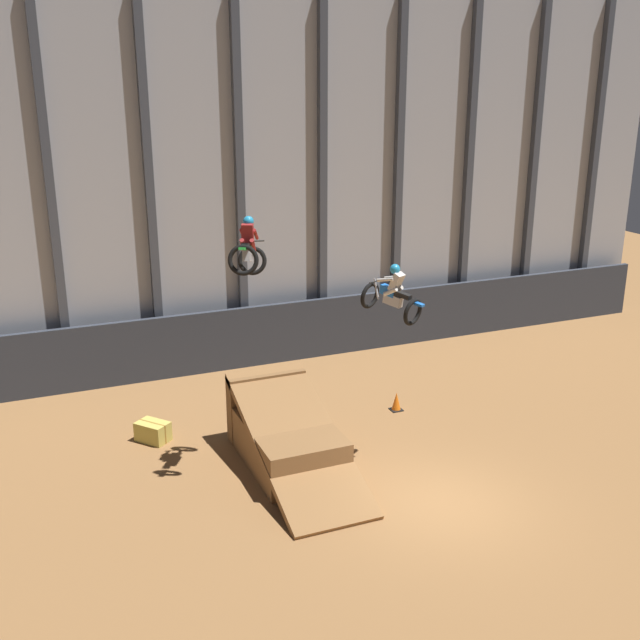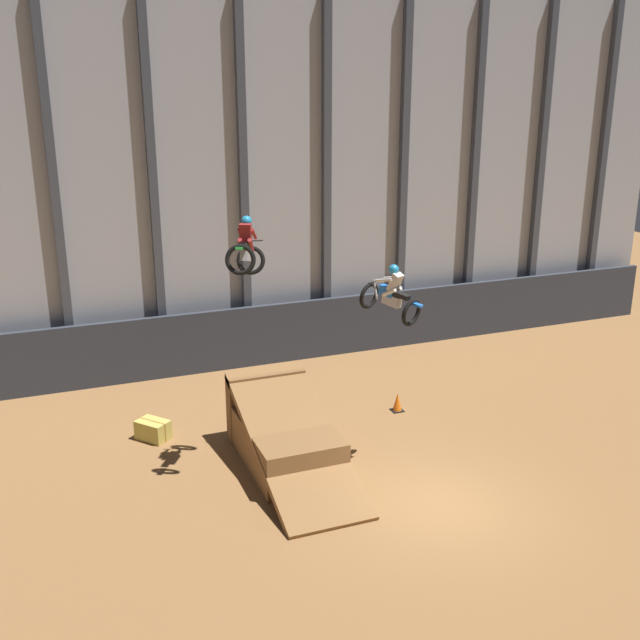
{
  "view_description": "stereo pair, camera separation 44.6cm",
  "coord_description": "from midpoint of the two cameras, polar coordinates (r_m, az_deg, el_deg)",
  "views": [
    {
      "loc": [
        -8.82,
        -13.54,
        9.73
      ],
      "look_at": [
        -1.09,
        5.04,
        3.31
      ],
      "focal_mm": 42.0,
      "sensor_mm": 36.0,
      "label": 1
    },
    {
      "loc": [
        -8.41,
        -13.7,
        9.73
      ],
      "look_at": [
        -1.09,
        5.04,
        3.31
      ],
      "focal_mm": 42.0,
      "sensor_mm": 36.0,
      "label": 2
    }
  ],
  "objects": [
    {
      "name": "rider_bike_right_air",
      "position": [
        19.36,
        4.89,
        1.88
      ],
      "size": [
        1.34,
        1.82,
        1.54
      ],
      "rotation": [
        0.13,
        0.0,
        0.44
      ],
      "color": "black"
    },
    {
      "name": "ground_plane",
      "position": [
        18.82,
        8.55,
        -13.65
      ],
      "size": [
        60.0,
        60.0,
        0.0
      ],
      "primitive_type": "plane",
      "color": "olive"
    },
    {
      "name": "dirt_ramp",
      "position": [
        20.27,
        -3.3,
        -8.78
      ],
      "size": [
        2.22,
        5.47,
        2.12
      ],
      "color": "brown",
      "rests_on": "ground_plane"
    },
    {
      "name": "hay_bale_trackside",
      "position": [
        21.98,
        -13.19,
        -8.28
      ],
      "size": [
        1.03,
        1.08,
        0.57
      ],
      "rotation": [
        0.0,
        0.0,
        2.26
      ],
      "color": "#CCB751",
      "rests_on": "ground_plane"
    },
    {
      "name": "rider_bike_left_air",
      "position": [
        18.2,
        -6.22,
        5.26
      ],
      "size": [
        1.38,
        1.79,
        1.6
      ],
      "rotation": [
        -0.24,
        0.0,
        -0.46
      ],
      "color": "black"
    },
    {
      "name": "traffic_cone_near_ramp",
      "position": [
        23.39,
        5.29,
        -6.22
      ],
      "size": [
        0.36,
        0.36,
        0.58
      ],
      "color": "black",
      "rests_on": "ground_plane"
    },
    {
      "name": "arena_back_wall",
      "position": [
        26.53,
        -3.53,
        10.5
      ],
      "size": [
        32.0,
        0.4,
        12.85
      ],
      "color": "#A3A8B2",
      "rests_on": "ground_plane"
    },
    {
      "name": "lower_barrier",
      "position": [
        27.12,
        -2.87,
        -0.9
      ],
      "size": [
        31.36,
        0.2,
        2.2
      ],
      "color": "#2D333D",
      "rests_on": "ground_plane"
    }
  ]
}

